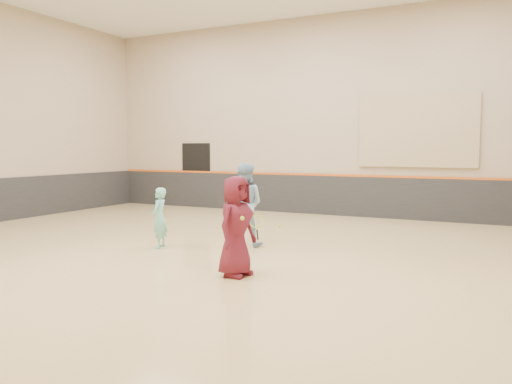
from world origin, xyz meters
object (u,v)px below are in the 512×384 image
at_px(instructor, 244,205).
at_px(girl, 159,218).
at_px(spare_racket, 254,225).
at_px(young_man, 236,226).

bearing_deg(instructor, girl, 23.61).
bearing_deg(spare_racket, young_man, -67.00).
bearing_deg(girl, spare_racket, 154.85).
xyz_separation_m(girl, instructor, (1.43, 0.98, 0.24)).
relative_size(young_man, spare_racket, 2.32).
distance_m(instructor, spare_racket, 2.55).
distance_m(girl, young_man, 2.79).
height_order(instructor, spare_racket, instructor).
relative_size(girl, young_man, 0.77).
height_order(girl, spare_racket, girl).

